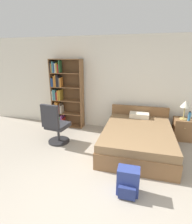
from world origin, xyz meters
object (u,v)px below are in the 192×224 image
at_px(water_bottle, 189,116).
at_px(backpack_blue, 128,182).
at_px(table_lamp, 185,105).
at_px(bed, 137,137).
at_px(office_chair, 56,126).
at_px(nightstand, 182,129).
at_px(bookshelf, 63,95).

xyz_separation_m(water_bottle, backpack_blue, (-1.27, -2.19, -0.45)).
relative_size(table_lamp, water_bottle, 1.98).
xyz_separation_m(table_lamp, backpack_blue, (-1.16, -2.27, -0.71)).
distance_m(bed, water_bottle, 1.42).
distance_m(office_chair, nightstand, 3.21).
bearing_deg(bookshelf, water_bottle, -3.44).
xyz_separation_m(nightstand, backpack_blue, (-1.19, -2.29, -0.07)).
relative_size(water_bottle, backpack_blue, 0.56).
relative_size(bed, nightstand, 3.80).
distance_m(bookshelf, office_chair, 1.32).
bearing_deg(backpack_blue, bed, 86.93).
height_order(table_lamp, water_bottle, table_lamp).
distance_m(office_chair, table_lamp, 3.21).
bearing_deg(office_chair, table_lamp, 19.24).
bearing_deg(table_lamp, water_bottle, -36.34).
xyz_separation_m(bookshelf, nightstand, (3.34, -0.10, -0.70)).
xyz_separation_m(bookshelf, water_bottle, (3.43, -0.21, -0.31)).
height_order(office_chair, nightstand, office_chair).
relative_size(office_chair, nightstand, 1.89).
relative_size(office_chair, water_bottle, 4.25).
height_order(office_chair, water_bottle, office_chair).
distance_m(bookshelf, bed, 2.50).
height_order(bed, backpack_blue, bed).
relative_size(table_lamp, backpack_blue, 1.10).
bearing_deg(backpack_blue, water_bottle, 59.83).
distance_m(nightstand, water_bottle, 0.41).
bearing_deg(nightstand, backpack_blue, -117.39).
height_order(bookshelf, water_bottle, bookshelf).
relative_size(nightstand, water_bottle, 2.25).
bearing_deg(bookshelf, nightstand, -1.74).
xyz_separation_m(bed, water_bottle, (1.19, 0.65, 0.40)).
bearing_deg(bed, bookshelf, 158.95).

